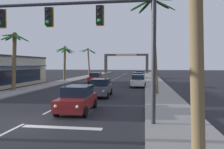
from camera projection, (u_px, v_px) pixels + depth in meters
name	position (u px, v px, depth m)	size (l,w,h in m)	color
ground_plane	(26.00, 123.00, 11.80)	(220.00, 220.00, 0.00)	#232328
sidewalk_right	(157.00, 86.00, 30.44)	(3.20, 110.00, 0.14)	gray
sidewalk_left	(48.00, 85.00, 32.70)	(3.20, 110.00, 0.14)	gray
lane_markings	(104.00, 86.00, 32.17)	(4.28, 89.97, 0.01)	silver
traffic_signal_mast	(80.00, 26.00, 11.41)	(11.02, 0.41, 7.03)	#2D2D33
sedan_lead_at_stop_bar	(77.00, 99.00, 14.45)	(2.02, 4.48, 1.68)	maroon
sedan_third_in_queue	(100.00, 88.00, 21.37)	(2.07, 4.50, 1.68)	#4C515B
sedan_oncoming_far	(96.00, 78.00, 37.34)	(1.95, 4.45, 1.68)	red
sedan_parked_nearest_kerb	(138.00, 78.00, 37.20)	(2.04, 4.49, 1.68)	navy
sedan_parked_mid_kerb	(140.00, 74.00, 48.28)	(1.99, 4.47, 1.68)	silver
sedan_parked_far_kerb	(138.00, 81.00, 30.19)	(2.04, 4.49, 1.68)	silver
palm_left_second	(14.00, 51.00, 25.20)	(3.30, 3.45, 6.67)	brown
palm_left_third	(65.00, 57.00, 40.71)	(3.67, 3.51, 6.39)	brown
palm_left_farthest	(88.00, 56.00, 56.12)	(4.19, 4.55, 7.13)	brown
palm_right_second	(153.00, 19.00, 22.20)	(4.61, 4.87, 9.78)	brown
town_gateway_arch	(126.00, 61.00, 74.79)	(14.69, 0.90, 6.54)	#423D38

